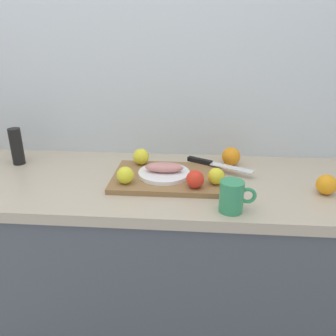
{
  "coord_description": "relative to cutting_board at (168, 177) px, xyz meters",
  "views": [
    {
      "loc": [
        0.3,
        -1.21,
        1.45
      ],
      "look_at": [
        0.21,
        0.0,
        0.95
      ],
      "focal_mm": 36.11,
      "sensor_mm": 36.0,
      "label": 1
    }
  ],
  "objects": [
    {
      "name": "lemon_1",
      "position": [
        -0.12,
        0.11,
        0.04
      ],
      "size": [
        0.07,
        0.07,
        0.07
      ],
      "primitive_type": "sphere",
      "color": "yellow",
      "rests_on": "cutting_board"
    },
    {
      "name": "lemon_2",
      "position": [
        -0.15,
        -0.09,
        0.04
      ],
      "size": [
        0.06,
        0.06,
        0.06
      ],
      "primitive_type": "sphere",
      "color": "yellow",
      "rests_on": "cutting_board"
    },
    {
      "name": "back_wall",
      "position": [
        -0.21,
        0.32,
        0.34
      ],
      "size": [
        3.2,
        0.05,
        2.5
      ],
      "primitive_type": "cube",
      "color": "silver",
      "rests_on": "ground_plane"
    },
    {
      "name": "chef_knife",
      "position": [
        0.17,
        0.12,
        0.02
      ],
      "size": [
        0.27,
        0.16,
        0.02
      ],
      "rotation": [
        0.0,
        0.0,
        -0.49
      ],
      "color": "silver",
      "rests_on": "cutting_board"
    },
    {
      "name": "kitchen_counter",
      "position": [
        -0.21,
        -0.0,
        -0.46
      ],
      "size": [
        2.0,
        0.6,
        0.9
      ],
      "color": "#4C5159",
      "rests_on": "ground_plane"
    },
    {
      "name": "cutting_board",
      "position": [
        0.0,
        0.0,
        0.0
      ],
      "size": [
        0.43,
        0.3,
        0.02
      ],
      "primitive_type": "cube",
      "color": "olive",
      "rests_on": "kitchen_counter"
    },
    {
      "name": "pepper_mill",
      "position": [
        -0.67,
        0.12,
        0.07
      ],
      "size": [
        0.05,
        0.05,
        0.16
      ],
      "primitive_type": "cylinder",
      "color": "black",
      "rests_on": "kitchen_counter"
    },
    {
      "name": "coffee_mug_1",
      "position": [
        0.23,
        -0.23,
        0.04
      ],
      "size": [
        0.12,
        0.08,
        0.1
      ],
      "color": "#338C59",
      "rests_on": "kitchen_counter"
    },
    {
      "name": "lemon_0",
      "position": [
        0.18,
        -0.07,
        0.04
      ],
      "size": [
        0.06,
        0.06,
        0.06
      ],
      "primitive_type": "sphere",
      "color": "yellow",
      "rests_on": "cutting_board"
    },
    {
      "name": "orange_0",
      "position": [
        0.26,
        0.18,
        0.03
      ],
      "size": [
        0.08,
        0.08,
        0.08
      ],
      "primitive_type": "sphere",
      "color": "orange",
      "rests_on": "kitchen_counter"
    },
    {
      "name": "white_plate",
      "position": [
        -0.02,
        -0.01,
        0.02
      ],
      "size": [
        0.2,
        0.2,
        0.01
      ],
      "primitive_type": "cylinder",
      "color": "white",
      "rests_on": "cutting_board"
    },
    {
      "name": "orange_1",
      "position": [
        0.57,
        -0.08,
        0.03
      ],
      "size": [
        0.07,
        0.07,
        0.07
      ],
      "primitive_type": "sphere",
      "color": "orange",
      "rests_on": "kitchen_counter"
    },
    {
      "name": "tomato_0",
      "position": [
        0.11,
        -0.1,
        0.04
      ],
      "size": [
        0.07,
        0.07,
        0.07
      ],
      "primitive_type": "sphere",
      "color": "red",
      "rests_on": "cutting_board"
    },
    {
      "name": "fish_fillet",
      "position": [
        -0.02,
        -0.01,
        0.04
      ],
      "size": [
        0.15,
        0.06,
        0.04
      ],
      "primitive_type": "ellipsoid",
      "color": "tan",
      "rests_on": "white_plate"
    }
  ]
}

